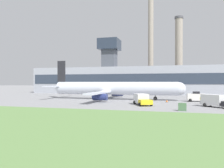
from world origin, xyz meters
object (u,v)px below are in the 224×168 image
Objects in this scene: airplane at (113,89)px; pushback_tug at (196,97)px; fuel_truck at (142,99)px; ground_crew_person at (201,100)px; baggage_truck at (216,101)px.

airplane reaches higher than pushback_tug.
airplane reaches higher than fuel_truck.
fuel_truck is at bearing -157.26° from ground_crew_person.
baggage_truck is at bearing -28.94° from airplane.
fuel_truck is 3.78× the size of ground_crew_person.
fuel_truck is (-13.05, 0.85, -0.04)m from baggage_truck.
pushback_tug is 0.66× the size of fuel_truck.
fuel_truck is at bearing -51.71° from airplane.
pushback_tug is 5.45m from ground_crew_person.
airplane is 14.50m from fuel_truck.
baggage_truck reaches higher than ground_crew_person.
pushback_tug is at bearing 101.32° from baggage_truck.
airplane is 19.89m from pushback_tug.
airplane is 21.78× the size of ground_crew_person.
ground_crew_person is (-1.85, 5.54, -0.28)m from baggage_truck.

